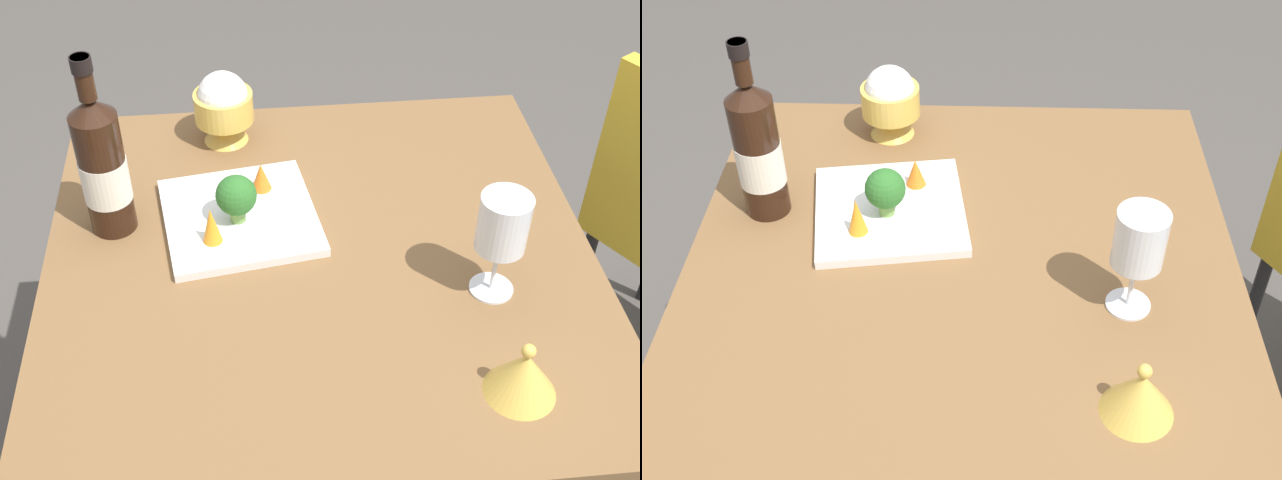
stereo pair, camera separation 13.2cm
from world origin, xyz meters
TOP-DOWN VIEW (x-y plane):
  - dining_table at (0.00, 0.00)m, footprint 0.89×0.89m
  - wine_bottle at (-0.11, -0.34)m, footprint 0.08×0.08m
  - wine_glass at (0.11, 0.25)m, footprint 0.08×0.08m
  - rice_bowl at (-0.34, -0.15)m, footprint 0.11×0.11m
  - rice_bowl_lid at (0.30, 0.24)m, footprint 0.10×0.10m
  - serving_plate at (-0.10, -0.13)m, footprint 0.28×0.28m
  - broccoli_floret at (-0.08, -0.13)m, footprint 0.07×0.07m
  - carrot_garnish_left at (-0.16, -0.09)m, footprint 0.03×0.03m
  - carrot_garnish_right at (-0.03, -0.17)m, footprint 0.03×0.03m

SIDE VIEW (x-z plane):
  - dining_table at x=0.00m, z-range 0.28..1.01m
  - serving_plate at x=-0.10m, z-range 0.73..0.75m
  - rice_bowl_lid at x=0.30m, z-range 0.72..0.81m
  - carrot_garnish_left at x=-0.16m, z-range 0.75..0.80m
  - carrot_garnish_right at x=-0.03m, z-range 0.75..0.81m
  - broccoli_floret at x=-0.08m, z-range 0.75..0.84m
  - rice_bowl at x=-0.34m, z-range 0.73..0.87m
  - wine_bottle at x=-0.11m, z-range 0.69..1.01m
  - wine_glass at x=0.11m, z-range 0.77..0.95m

